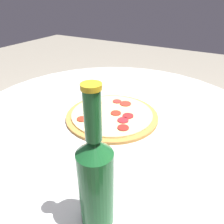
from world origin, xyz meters
The scene contains 3 objects.
table centered at (0.00, 0.00, 0.53)m, with size 1.08×1.08×0.69m.
pizza centered at (0.03, 0.01, 0.69)m, with size 0.32×0.32×0.02m.
beer_bottle centered at (0.38, 0.17, 0.79)m, with size 0.06×0.06×0.29m.
Camera 1 is at (0.60, 0.33, 1.08)m, focal length 35.00 mm.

